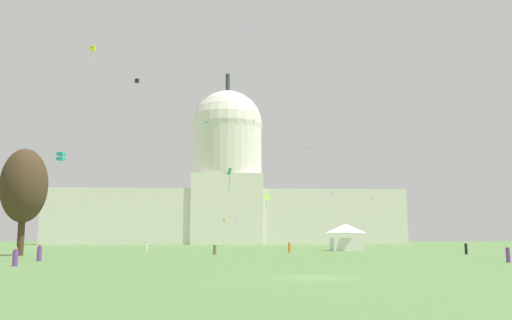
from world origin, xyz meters
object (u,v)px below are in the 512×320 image
object	(u,v)px
person_orange_front_center	(289,248)
kite_magenta_mid	(308,149)
person_olive_mid_center	(215,250)
kite_white_high	(254,122)
kite_turquoise_low	(61,157)
kite_yellow_high	(93,49)
kite_cyan_mid	(206,123)
kite_lime_low	(267,199)
event_tent	(346,237)
kite_black_high	(137,81)
kite_gold_low	(224,220)
capitol_building	(227,192)
kite_orange_low	(235,216)
kite_red_low	(373,200)
kite_violet_low	(332,194)
person_black_near_tree_west	(466,249)
person_purple_deep_crowd	(508,255)
person_purple_back_left	(15,258)
tree_west_near	(24,186)
person_white_lawn_far_left	(146,247)
person_purple_front_right	(39,254)
kite_green_low	(229,174)

from	to	relation	value
person_orange_front_center	kite_magenta_mid	bearing A→B (deg)	10.37
person_olive_mid_center	kite_white_high	size ratio (longest dim) A/B	0.37
kite_turquoise_low	kite_yellow_high	bearing A→B (deg)	-64.92
kite_cyan_mid	kite_lime_low	xyz separation A→B (m)	(12.00, -45.24, -22.63)
event_tent	kite_turquoise_low	world-z (taller)	kite_turquoise_low
kite_lime_low	kite_black_high	world-z (taller)	kite_black_high
kite_gold_low	person_orange_front_center	bearing A→B (deg)	-160.16
capitol_building	kite_orange_low	size ratio (longest dim) A/B	35.63
capitol_building	kite_gold_low	xyz separation A→B (m)	(-1.13, -34.00, -12.72)
kite_red_low	kite_violet_low	xyz separation A→B (m)	(-5.95, 27.61, 4.08)
capitol_building	person_orange_front_center	bearing A→B (deg)	-85.96
kite_turquoise_low	kite_red_low	distance (m)	95.67
person_black_near_tree_west	person_purple_deep_crowd	xyz separation A→B (m)	(-7.86, -25.91, -0.07)
person_purple_back_left	kite_white_high	xyz separation A→B (m)	(27.48, 139.56, 42.37)
tree_west_near	kite_orange_low	bearing A→B (deg)	73.69
event_tent	person_black_near_tree_west	distance (m)	27.32
capitol_building	kite_cyan_mid	bearing A→B (deg)	-94.21
event_tent	kite_white_high	bearing A→B (deg)	102.15
tree_west_near	person_orange_front_center	bearing A→B (deg)	18.58
person_purple_deep_crowd	kite_red_low	bearing A→B (deg)	69.66
person_white_lawn_far_left	kite_red_low	world-z (taller)	kite_red_low
person_purple_deep_crowd	kite_yellow_high	distance (m)	101.26
person_purple_back_left	kite_magenta_mid	size ratio (longest dim) A/B	0.84
kite_black_high	kite_gold_low	bearing A→B (deg)	-27.29
person_white_lawn_far_left	capitol_building	bearing A→B (deg)	121.68
event_tent	kite_magenta_mid	size ratio (longest dim) A/B	3.54
person_purple_front_right	kite_magenta_mid	distance (m)	133.57
kite_white_high	kite_black_high	distance (m)	43.39
tree_west_near	person_black_near_tree_west	distance (m)	62.00
capitol_building	kite_gold_low	distance (m)	36.32
person_black_near_tree_west	kite_violet_low	size ratio (longest dim) A/B	1.52
person_white_lawn_far_left	kite_white_high	world-z (taller)	kite_white_high
capitol_building	person_purple_deep_crowd	size ratio (longest dim) A/B	87.25
tree_west_near	kite_turquoise_low	xyz separation A→B (m)	(2.66, 6.71, 5.06)
kite_cyan_mid	kite_black_high	world-z (taller)	kite_black_high
kite_white_high	kite_orange_low	xyz separation A→B (m)	(-6.84, -7.35, -33.46)
capitol_building	person_olive_mid_center	world-z (taller)	capitol_building
kite_orange_low	person_olive_mid_center	bearing A→B (deg)	20.97
kite_lime_low	tree_west_near	bearing A→B (deg)	50.37
capitol_building	person_purple_back_left	size ratio (longest dim) A/B	91.05
person_purple_front_right	kite_green_low	world-z (taller)	kite_green_low
event_tent	person_olive_mid_center	bearing A→B (deg)	-132.40
person_black_near_tree_west	kite_red_low	distance (m)	75.10
capitol_building	person_olive_mid_center	xyz separation A→B (m)	(-2.49, -140.00, -20.34)
person_purple_front_right	person_white_lawn_far_left	bearing A→B (deg)	34.76
kite_green_low	kite_violet_low	xyz separation A→B (m)	(35.48, 99.95, 5.61)
capitol_building	person_purple_front_right	bearing A→B (deg)	-96.91
kite_red_low	kite_lime_low	world-z (taller)	kite_red_low
kite_turquoise_low	kite_lime_low	size ratio (longest dim) A/B	0.45
kite_orange_low	kite_turquoise_low	bearing A→B (deg)	7.79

